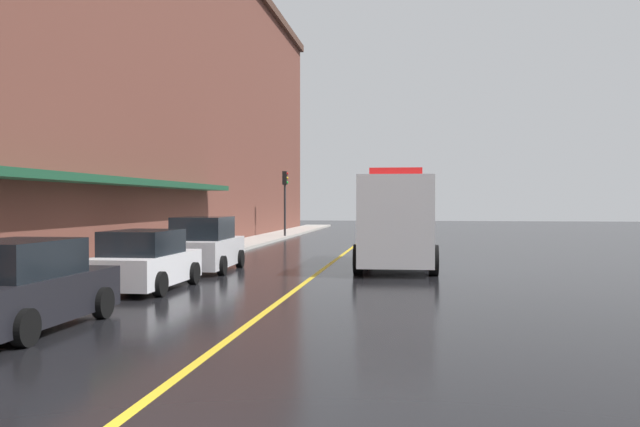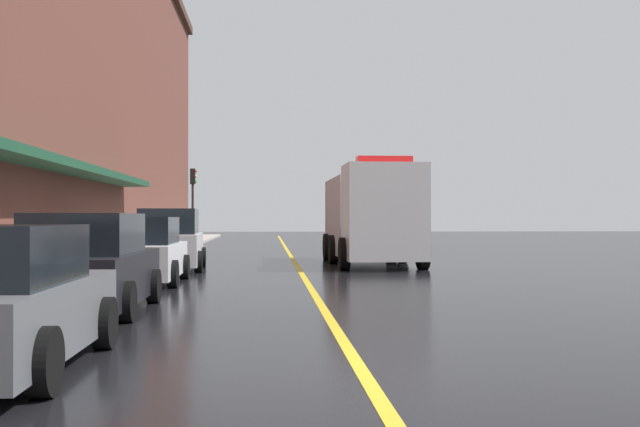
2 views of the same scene
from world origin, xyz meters
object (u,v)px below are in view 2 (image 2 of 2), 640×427
object	(u,v)px
parked_car_1	(88,266)
box_truck	(370,216)
parked_car_3	(170,242)
traffic_light_near	(193,191)
parked_car_2	(142,252)

from	to	relation	value
parked_car_1	box_truck	distance (m)	14.83
parked_car_1	parked_car_3	world-z (taller)	parked_car_3
parked_car_3	traffic_light_near	bearing A→B (deg)	1.21
box_truck	traffic_light_near	size ratio (longest dim) A/B	1.88
parked_car_1	traffic_light_near	bearing A→B (deg)	2.58
box_truck	parked_car_3	bearing A→B (deg)	-70.61
parked_car_3	box_truck	distance (m)	7.02
box_truck	parked_car_2	bearing A→B (deg)	-42.48
parked_car_1	parked_car_3	xyz separation A→B (m)	(0.04, 10.85, 0.08)
parked_car_1	parked_car_2	bearing A→B (deg)	0.56
parked_car_2	parked_car_3	bearing A→B (deg)	-0.78
traffic_light_near	parked_car_3	bearing A→B (deg)	-86.52
parked_car_3	traffic_light_near	world-z (taller)	traffic_light_near
parked_car_3	traffic_light_near	xyz separation A→B (m)	(-1.30, 21.46, 2.28)
parked_car_1	traffic_light_near	size ratio (longest dim) A/B	1.03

